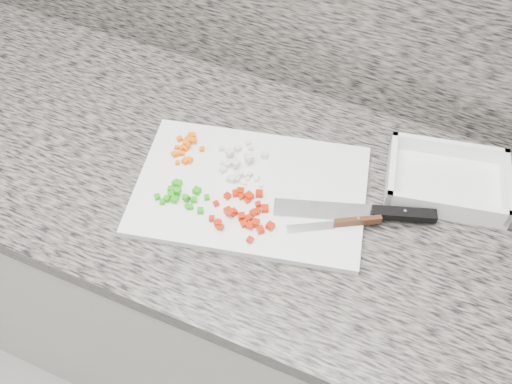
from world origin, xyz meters
TOP-DOWN VIEW (x-y plane):
  - cabinet at (0.00, 1.44)m, footprint 3.92×0.62m
  - countertop at (0.00, 1.44)m, footprint 3.96×0.64m
  - cutting_board at (0.05, 1.41)m, footprint 0.50×0.38m
  - carrot_pile at (-0.11, 1.45)m, footprint 0.07×0.09m
  - onion_pile at (0.00, 1.46)m, footprint 0.10×0.11m
  - green_pepper_pile at (-0.06, 1.34)m, footprint 0.10×0.06m
  - red_pepper_pile at (0.06, 1.35)m, footprint 0.13×0.12m
  - garlic_pile at (0.04, 1.42)m, footprint 0.05×0.06m
  - chef_knife at (0.29, 1.45)m, footprint 0.30×0.13m
  - paring_knife at (0.24, 1.40)m, footprint 0.16×0.10m
  - tray at (0.39, 1.58)m, footprint 0.26×0.21m

SIDE VIEW (x-z plane):
  - cabinet at x=0.00m, z-range 0.00..0.86m
  - countertop at x=0.00m, z-range 0.86..0.90m
  - cutting_board at x=0.05m, z-range 0.90..0.91m
  - tray at x=0.39m, z-range 0.89..0.94m
  - garlic_pile at x=0.04m, z-range 0.91..0.92m
  - chef_knife at x=0.29m, z-range 0.91..0.93m
  - red_pepper_pile at x=0.06m, z-range 0.91..0.93m
  - carrot_pile at x=-0.11m, z-range 0.91..0.93m
  - paring_knife at x=0.24m, z-range 0.91..0.93m
  - green_pepper_pile at x=-0.06m, z-range 0.91..0.93m
  - onion_pile at x=0.00m, z-range 0.91..0.93m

